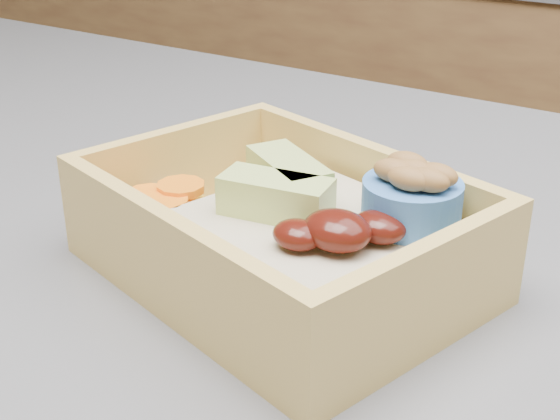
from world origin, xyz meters
The scene contains 1 object.
bento_box centered at (0.17, -0.01, 0.94)m, with size 0.21×0.18×0.07m.
Camera 1 is at (0.35, -0.29, 1.11)m, focal length 50.00 mm.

